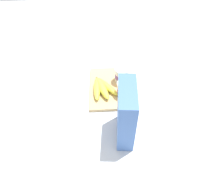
# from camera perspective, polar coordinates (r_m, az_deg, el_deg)

# --- Properties ---
(ground_plane) EXTENTS (2.40, 2.40, 0.00)m
(ground_plane) POSITION_cam_1_polar(r_m,az_deg,el_deg) (1.11, -0.28, 1.33)
(ground_plane) COLOR silver
(cutting_board) EXTENTS (0.31, 0.23, 0.02)m
(cutting_board) POSITION_cam_1_polar(r_m,az_deg,el_deg) (1.10, -0.28, 1.66)
(cutting_board) COLOR tan
(cutting_board) RESTS_ON ground_plane
(cereal_box) EXTENTS (0.18, 0.08, 0.28)m
(cereal_box) POSITION_cam_1_polar(r_m,az_deg,el_deg) (0.82, 3.98, -5.81)
(cereal_box) COLOR #4770B7
(cereal_box) RESTS_ON ground_plane
(yogurt_cup_front) EXTENTS (0.08, 0.08, 0.09)m
(yogurt_cup_front) POSITION_cam_1_polar(r_m,az_deg,el_deg) (1.10, 2.75, 5.23)
(yogurt_cup_front) COLOR white
(yogurt_cup_front) RESTS_ON cutting_board
(yogurt_cup_back) EXTENTS (0.07, 0.07, 0.08)m
(yogurt_cup_back) POSITION_cam_1_polar(r_m,az_deg,el_deg) (1.03, 3.39, 1.31)
(yogurt_cup_back) COLOR white
(yogurt_cup_back) RESTS_ON cutting_board
(banana_bunch) EXTENTS (0.18, 0.14, 0.04)m
(banana_bunch) POSITION_cam_1_polar(r_m,az_deg,el_deg) (1.07, -2.83, 1.70)
(banana_bunch) COLOR yellow
(banana_bunch) RESTS_ON cutting_board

